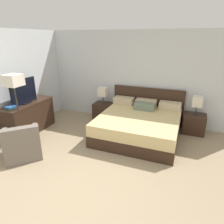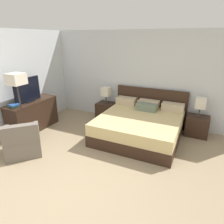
{
  "view_description": "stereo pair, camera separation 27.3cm",
  "coord_description": "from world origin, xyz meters",
  "px_view_note": "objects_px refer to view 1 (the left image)",
  "views": [
    {
      "loc": [
        1.49,
        -2.14,
        2.35
      ],
      "look_at": [
        -0.07,
        1.82,
        0.75
      ],
      "focal_mm": 32.0,
      "sensor_mm": 36.0,
      "label": 1
    },
    {
      "loc": [
        1.74,
        -2.03,
        2.35
      ],
      "look_at": [
        -0.07,
        1.82,
        0.75
      ],
      "focal_mm": 32.0,
      "sensor_mm": 36.0,
      "label": 2
    }
  ],
  "objects_px": {
    "tv": "(24,92)",
    "dresser": "(29,117)",
    "nightstand_left": "(103,111)",
    "nightstand_right": "(194,124)",
    "table_lamp_right": "(197,102)",
    "book_blue_cover": "(11,107)",
    "table_lamp_left": "(103,92)",
    "floor_lamp": "(14,86)",
    "book_red_cover": "(10,108)",
    "bed": "(139,124)",
    "armchair_by_window": "(22,145)"
  },
  "relations": [
    {
      "from": "book_blue_cover",
      "to": "armchair_by_window",
      "type": "distance_m",
      "value": 1.04
    },
    {
      "from": "book_red_cover",
      "to": "floor_lamp",
      "type": "bearing_deg",
      "value": 0.66
    },
    {
      "from": "nightstand_right",
      "to": "book_red_cover",
      "type": "relative_size",
      "value": 2.78
    },
    {
      "from": "table_lamp_left",
      "to": "dresser",
      "type": "bearing_deg",
      "value": -134.09
    },
    {
      "from": "bed",
      "to": "nightstand_left",
      "type": "distance_m",
      "value": 1.45
    },
    {
      "from": "armchair_by_window",
      "to": "tv",
      "type": "bearing_deg",
      "value": 127.49
    },
    {
      "from": "armchair_by_window",
      "to": "floor_lamp",
      "type": "bearing_deg",
      "value": 135.48
    },
    {
      "from": "bed",
      "to": "dresser",
      "type": "bearing_deg",
      "value": -163.43
    },
    {
      "from": "table_lamp_left",
      "to": "tv",
      "type": "distance_m",
      "value": 2.12
    },
    {
      "from": "nightstand_left",
      "to": "table_lamp_left",
      "type": "bearing_deg",
      "value": 90.0
    },
    {
      "from": "table_lamp_right",
      "to": "book_red_cover",
      "type": "bearing_deg",
      "value": -153.49
    },
    {
      "from": "table_lamp_left",
      "to": "nightstand_left",
      "type": "bearing_deg",
      "value": -90.0
    },
    {
      "from": "book_red_cover",
      "to": "armchair_by_window",
      "type": "height_order",
      "value": "book_red_cover"
    },
    {
      "from": "tv",
      "to": "nightstand_left",
      "type": "bearing_deg",
      "value": 47.05
    },
    {
      "from": "bed",
      "to": "floor_lamp",
      "type": "relative_size",
      "value": 1.23
    },
    {
      "from": "book_red_cover",
      "to": "armchair_by_window",
      "type": "xyz_separation_m",
      "value": [
        0.75,
        -0.5,
        -0.53
      ]
    },
    {
      "from": "table_lamp_left",
      "to": "tv",
      "type": "bearing_deg",
      "value": -132.92
    },
    {
      "from": "nightstand_right",
      "to": "dresser",
      "type": "distance_m",
      "value": 4.27
    },
    {
      "from": "nightstand_right",
      "to": "tv",
      "type": "height_order",
      "value": "tv"
    },
    {
      "from": "book_red_cover",
      "to": "floor_lamp",
      "type": "relative_size",
      "value": 0.12
    },
    {
      "from": "tv",
      "to": "armchair_by_window",
      "type": "relative_size",
      "value": 0.82
    },
    {
      "from": "bed",
      "to": "table_lamp_right",
      "type": "bearing_deg",
      "value": 27.81
    },
    {
      "from": "tv",
      "to": "book_red_cover",
      "type": "xyz_separation_m",
      "value": [
        -0.02,
        -0.46,
        -0.28
      ]
    },
    {
      "from": "nightstand_right",
      "to": "book_blue_cover",
      "type": "relative_size",
      "value": 2.72
    },
    {
      "from": "nightstand_left",
      "to": "nightstand_right",
      "type": "bearing_deg",
      "value": 0.0
    },
    {
      "from": "nightstand_left",
      "to": "floor_lamp",
      "type": "bearing_deg",
      "value": -121.24
    },
    {
      "from": "nightstand_right",
      "to": "table_lamp_right",
      "type": "distance_m",
      "value": 0.6
    },
    {
      "from": "dresser",
      "to": "floor_lamp",
      "type": "xyz_separation_m",
      "value": [
        0.23,
        -0.51,
        0.95
      ]
    },
    {
      "from": "armchair_by_window",
      "to": "nightstand_right",
      "type": "bearing_deg",
      "value": 37.43
    },
    {
      "from": "nightstand_left",
      "to": "book_red_cover",
      "type": "distance_m",
      "value": 2.54
    },
    {
      "from": "nightstand_right",
      "to": "floor_lamp",
      "type": "relative_size",
      "value": 0.33
    },
    {
      "from": "dresser",
      "to": "armchair_by_window",
      "type": "xyz_separation_m",
      "value": [
        0.74,
        -1.02,
        -0.13
      ]
    },
    {
      "from": "tv",
      "to": "book_red_cover",
      "type": "relative_size",
      "value": 4.1
    },
    {
      "from": "armchair_by_window",
      "to": "floor_lamp",
      "type": "distance_m",
      "value": 1.29
    },
    {
      "from": "armchair_by_window",
      "to": "floor_lamp",
      "type": "relative_size",
      "value": 0.6
    },
    {
      "from": "bed",
      "to": "table_lamp_right",
      "type": "xyz_separation_m",
      "value": [
        1.28,
        0.68,
        0.55
      ]
    },
    {
      "from": "floor_lamp",
      "to": "tv",
      "type": "bearing_deg",
      "value": 116.2
    },
    {
      "from": "book_red_cover",
      "to": "book_blue_cover",
      "type": "distance_m",
      "value": 0.05
    },
    {
      "from": "bed",
      "to": "floor_lamp",
      "type": "bearing_deg",
      "value": -152.03
    },
    {
      "from": "table_lamp_right",
      "to": "dresser",
      "type": "bearing_deg",
      "value": -159.64
    },
    {
      "from": "table_lamp_left",
      "to": "book_blue_cover",
      "type": "bearing_deg",
      "value": -125.39
    },
    {
      "from": "nightstand_left",
      "to": "table_lamp_right",
      "type": "xyz_separation_m",
      "value": [
        2.56,
        0.0,
        0.6
      ]
    },
    {
      "from": "bed",
      "to": "table_lamp_left",
      "type": "distance_m",
      "value": 1.55
    },
    {
      "from": "bed",
      "to": "table_lamp_right",
      "type": "relative_size",
      "value": 4.13
    },
    {
      "from": "table_lamp_left",
      "to": "floor_lamp",
      "type": "distance_m",
      "value": 2.39
    },
    {
      "from": "floor_lamp",
      "to": "book_blue_cover",
      "type": "bearing_deg",
      "value": -179.25
    },
    {
      "from": "book_blue_cover",
      "to": "table_lamp_right",
      "type": "bearing_deg",
      "value": 26.68
    },
    {
      "from": "dresser",
      "to": "tv",
      "type": "height_order",
      "value": "tv"
    },
    {
      "from": "tv",
      "to": "dresser",
      "type": "bearing_deg",
      "value": 92.48
    },
    {
      "from": "nightstand_left",
      "to": "nightstand_right",
      "type": "relative_size",
      "value": 1.0
    }
  ]
}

